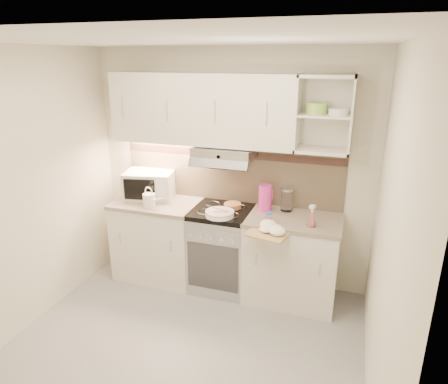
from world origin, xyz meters
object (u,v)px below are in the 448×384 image
object	(u,v)px
pink_pitcher	(265,198)
glass_jar	(287,199)
watering_can	(150,200)
cutting_board	(268,233)
spray_bottle	(312,217)
microwave	(150,184)
electric_range	(222,248)
plate_stack	(220,214)

from	to	relation	value
pink_pitcher	glass_jar	size ratio (longest dim) A/B	1.11
watering_can	cutting_board	bearing A→B (deg)	9.03
pink_pitcher	spray_bottle	distance (m)	0.57
microwave	watering_can	world-z (taller)	microwave
electric_range	glass_jar	bearing A→B (deg)	15.17
glass_jar	cutting_board	xyz separation A→B (m)	(-0.07, -0.53, -0.15)
electric_range	watering_can	bearing A→B (deg)	-167.66
plate_stack	glass_jar	distance (m)	0.70
electric_range	pink_pitcher	distance (m)	0.73
pink_pitcher	electric_range	bearing A→B (deg)	172.08
spray_bottle	glass_jar	bearing A→B (deg)	152.00
plate_stack	spray_bottle	xyz separation A→B (m)	(0.89, 0.03, 0.06)
plate_stack	spray_bottle	distance (m)	0.89
spray_bottle	cutting_board	distance (m)	0.43
spray_bottle	watering_can	bearing A→B (deg)	-159.32
cutting_board	spray_bottle	bearing A→B (deg)	41.28
pink_pitcher	glass_jar	distance (m)	0.22
plate_stack	glass_jar	bearing A→B (deg)	30.49
spray_bottle	plate_stack	bearing A→B (deg)	-157.83
electric_range	cutting_board	xyz separation A→B (m)	(0.57, -0.36, 0.42)
electric_range	plate_stack	bearing A→B (deg)	-77.46
glass_jar	spray_bottle	bearing A→B (deg)	-48.31
electric_range	watering_can	distance (m)	0.92
electric_range	plate_stack	world-z (taller)	plate_stack
glass_jar	spray_bottle	distance (m)	0.44
pink_pitcher	cutting_board	size ratio (longest dim) A/B	0.76
glass_jar	cutting_board	distance (m)	0.56
plate_stack	pink_pitcher	distance (m)	0.50
microwave	pink_pitcher	world-z (taller)	microwave
electric_range	watering_can	size ratio (longest dim) A/B	3.57
pink_pitcher	watering_can	bearing A→B (deg)	170.09
spray_bottle	cutting_board	bearing A→B (deg)	-129.86
electric_range	spray_bottle	distance (m)	1.09
microwave	watering_can	size ratio (longest dim) A/B	2.34
plate_stack	spray_bottle	world-z (taller)	spray_bottle
microwave	plate_stack	xyz separation A→B (m)	(0.93, -0.30, -0.12)
glass_jar	microwave	bearing A→B (deg)	-177.82
watering_can	pink_pitcher	distance (m)	1.20
watering_can	plate_stack	world-z (taller)	watering_can
watering_can	cutting_board	size ratio (longest dim) A/B	0.71
watering_can	cutting_board	xyz separation A→B (m)	(1.31, -0.19, -0.11)
plate_stack	glass_jar	size ratio (longest dim) A/B	1.18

